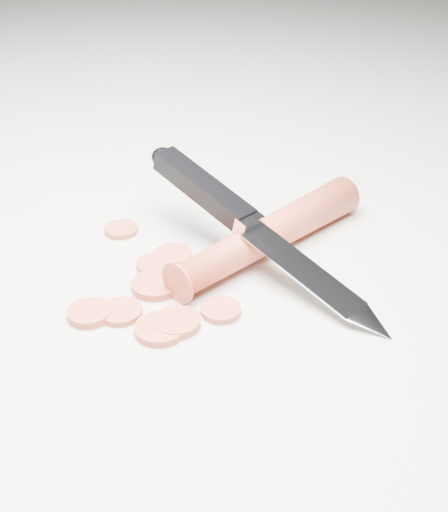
% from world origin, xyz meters
% --- Properties ---
extents(ground, '(2.40, 2.40, 0.00)m').
position_xyz_m(ground, '(0.00, 0.00, 0.00)').
color(ground, silver).
rests_on(ground, ground).
extents(carrot, '(0.10, 0.21, 0.03)m').
position_xyz_m(carrot, '(0.05, 0.04, 0.02)').
color(carrot, '#BF3C27').
rests_on(carrot, ground).
extents(carrot_slice_0, '(0.03, 0.03, 0.01)m').
position_xyz_m(carrot_slice_0, '(-0.03, -0.03, 0.00)').
color(carrot_slice_0, '#C94B33').
rests_on(carrot_slice_0, ground).
extents(carrot_slice_1, '(0.04, 0.04, 0.01)m').
position_xyz_m(carrot_slice_1, '(-0.01, -0.06, 0.00)').
color(carrot_slice_1, '#C94B33').
rests_on(carrot_slice_1, ground).
extents(carrot_slice_2, '(0.03, 0.03, 0.01)m').
position_xyz_m(carrot_slice_2, '(0.05, -0.06, 0.00)').
color(carrot_slice_2, '#C94B33').
rests_on(carrot_slice_2, ground).
extents(carrot_slice_3, '(0.04, 0.04, 0.01)m').
position_xyz_m(carrot_slice_3, '(0.03, -0.09, 0.00)').
color(carrot_slice_3, '#C94B33').
rests_on(carrot_slice_3, ground).
extents(carrot_slice_4, '(0.04, 0.04, 0.01)m').
position_xyz_m(carrot_slice_4, '(0.02, -0.10, 0.00)').
color(carrot_slice_4, '#C94B33').
rests_on(carrot_slice_4, ground).
extents(carrot_slice_5, '(0.03, 0.03, 0.01)m').
position_xyz_m(carrot_slice_5, '(-0.02, -0.01, 0.00)').
color(carrot_slice_5, '#C94B33').
rests_on(carrot_slice_5, ground).
extents(carrot_slice_6, '(0.03, 0.03, 0.01)m').
position_xyz_m(carrot_slice_6, '(-0.02, -0.10, 0.00)').
color(carrot_slice_6, '#C94B33').
rests_on(carrot_slice_6, ground).
extents(carrot_slice_7, '(0.03, 0.03, 0.01)m').
position_xyz_m(carrot_slice_7, '(-0.08, 0.01, 0.00)').
color(carrot_slice_7, '#C94B33').
rests_on(carrot_slice_7, ground).
extents(carrot_slice_8, '(0.03, 0.03, 0.01)m').
position_xyz_m(carrot_slice_8, '(-0.04, -0.11, 0.00)').
color(carrot_slice_8, '#C94B33').
rests_on(carrot_slice_8, ground).
extents(kitchen_knife, '(0.27, 0.12, 0.07)m').
position_xyz_m(kitchen_knife, '(0.06, 0.01, 0.04)').
color(kitchen_knife, silver).
rests_on(kitchen_knife, ground).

